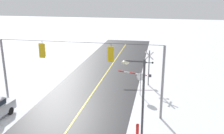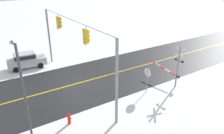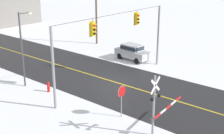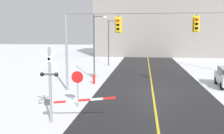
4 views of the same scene
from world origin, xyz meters
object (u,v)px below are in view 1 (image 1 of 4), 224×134
(stop_sign, at_px, (141,79))
(streetlamp_near, at_px, (139,101))
(railroad_crossing, at_px, (146,68))
(fire_hydrant, at_px, (137,129))

(stop_sign, xyz_separation_m, streetlamp_near, (-0.68, 10.19, 2.20))
(stop_sign, bearing_deg, railroad_crossing, -97.13)
(stop_sign, distance_m, streetlamp_near, 10.45)
(railroad_crossing, bearing_deg, fire_hydrant, 90.17)
(railroad_crossing, bearing_deg, stop_sign, 82.87)
(streetlamp_near, relative_size, fire_hydrant, 7.39)
(railroad_crossing, relative_size, streetlamp_near, 0.62)
(railroad_crossing, xyz_separation_m, fire_hydrant, (-0.03, 10.59, -1.54))
(railroad_crossing, xyz_separation_m, streetlamp_near, (-0.30, 13.24, 1.91))
(stop_sign, relative_size, streetlamp_near, 0.36)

